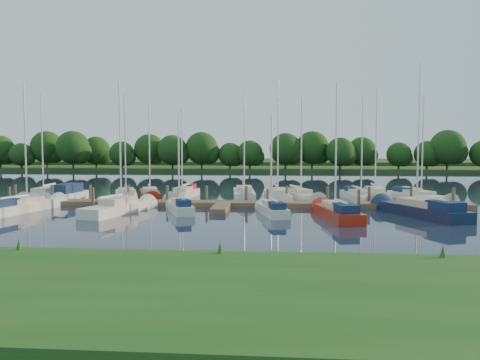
# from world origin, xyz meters

# --- Properties ---
(ground) EXTENTS (260.00, 260.00, 0.00)m
(ground) POSITION_xyz_m (0.00, 0.00, 0.00)
(ground) COLOR #1A2134
(ground) RESTS_ON ground
(near_bank) EXTENTS (90.00, 10.00, 0.50)m
(near_bank) POSITION_xyz_m (0.00, -16.00, 0.25)
(near_bank) COLOR #1A4D16
(near_bank) RESTS_ON ground
(dock) EXTENTS (40.00, 6.00, 0.40)m
(dock) POSITION_xyz_m (0.00, 7.31, 0.20)
(dock) COLOR brown
(dock) RESTS_ON ground
(mooring_pilings) EXTENTS (38.24, 2.84, 2.00)m
(mooring_pilings) POSITION_xyz_m (0.00, 8.43, 0.60)
(mooring_pilings) COLOR #473D33
(mooring_pilings) RESTS_ON ground
(far_shore) EXTENTS (180.00, 30.00, 0.60)m
(far_shore) POSITION_xyz_m (0.00, 75.00, 0.30)
(far_shore) COLOR #203C17
(far_shore) RESTS_ON ground
(distant_hill) EXTENTS (220.00, 40.00, 1.40)m
(distant_hill) POSITION_xyz_m (0.00, 100.00, 0.70)
(distant_hill) COLOR #314E22
(distant_hill) RESTS_ON ground
(treeline) EXTENTS (145.00, 10.25, 8.31)m
(treeline) POSITION_xyz_m (-1.00, 62.36, 4.20)
(treeline) COLOR #38281C
(treeline) RESTS_ON ground
(sailboat_n_0) EXTENTS (2.42, 8.12, 10.35)m
(sailboat_n_0) POSITION_xyz_m (-17.67, 12.03, 0.28)
(sailboat_n_0) COLOR silver
(sailboat_n_0) RESTS_ON ground
(motorboat) EXTENTS (2.46, 6.66, 1.91)m
(motorboat) POSITION_xyz_m (-15.18, 11.23, 0.38)
(motorboat) COLOR silver
(motorboat) RESTS_ON ground
(sailboat_n_2) EXTENTS (4.00, 8.02, 10.22)m
(sailboat_n_2) POSITION_xyz_m (-9.75, 12.00, 0.27)
(sailboat_n_2) COLOR silver
(sailboat_n_2) RESTS_ON ground
(sailboat_n_3) EXTENTS (3.57, 7.26, 9.26)m
(sailboat_n_3) POSITION_xyz_m (-7.99, 13.89, 0.27)
(sailboat_n_3) COLOR #9F1D0E
(sailboat_n_3) RESTS_ON ground
(sailboat_n_4) EXTENTS (2.17, 7.23, 9.27)m
(sailboat_n_4) POSITION_xyz_m (-4.73, 14.11, 0.32)
(sailboat_n_4) COLOR silver
(sailboat_n_4) RESTS_ON ground
(sailboat_n_5) EXTENTS (2.63, 8.20, 10.49)m
(sailboat_n_5) POSITION_xyz_m (1.21, 13.93, 0.28)
(sailboat_n_5) COLOR silver
(sailboat_n_5) RESTS_ON ground
(sailboat_n_6) EXTENTS (2.66, 9.04, 11.40)m
(sailboat_n_6) POSITION_xyz_m (4.40, 12.28, 0.27)
(sailboat_n_6) COLOR silver
(sailboat_n_6) RESTS_ON ground
(sailboat_n_7) EXTENTS (3.99, 7.69, 9.82)m
(sailboat_n_7) POSITION_xyz_m (6.53, 13.70, 0.27)
(sailboat_n_7) COLOR silver
(sailboat_n_7) RESTS_ON ground
(sailboat_n_8) EXTENTS (2.73, 8.03, 10.02)m
(sailboat_n_8) POSITION_xyz_m (12.10, 13.70, 0.30)
(sailboat_n_8) COLOR silver
(sailboat_n_8) RESTS_ON ground
(sailboat_n_9) EXTENTS (2.60, 8.61, 10.91)m
(sailboat_n_9) POSITION_xyz_m (13.60, 14.42, 0.28)
(sailboat_n_9) COLOR silver
(sailboat_n_9) RESTS_ON ground
(sailboat_n_10) EXTENTS (4.14, 7.84, 9.95)m
(sailboat_n_10) POSITION_xyz_m (17.44, 13.61, 0.30)
(sailboat_n_10) COLOR silver
(sailboat_n_10) RESTS_ON ground
(sailboat_s_0) EXTENTS (3.13, 8.07, 10.19)m
(sailboat_s_0) POSITION_xyz_m (-15.03, 3.56, 0.32)
(sailboat_s_0) COLOR silver
(sailboat_s_0) RESTS_ON ground
(sailboat_s_1) EXTENTS (3.54, 7.88, 10.17)m
(sailboat_s_1) POSITION_xyz_m (-7.37, 3.13, 0.28)
(sailboat_s_1) COLOR silver
(sailboat_s_1) RESTS_ON ground
(sailboat_s_2) EXTENTS (2.97, 5.56, 7.41)m
(sailboat_s_2) POSITION_xyz_m (-2.97, 4.04, 0.32)
(sailboat_s_2) COLOR silver
(sailboat_s_2) RESTS_ON ground
(sailboat_s_3) EXTENTS (2.50, 5.90, 7.65)m
(sailboat_s_3) POSITION_xyz_m (4.00, 3.32, 0.32)
(sailboat_s_3) COLOR silver
(sailboat_s_3) RESTS_ON ground
(sailboat_s_4) EXTENTS (2.82, 7.68, 9.80)m
(sailboat_s_4) POSITION_xyz_m (8.49, 1.99, 0.33)
(sailboat_s_4) COLOR #9F1D0E
(sailboat_s_4) RESTS_ON ground
(sailboat_s_5) EXTENTS (4.81, 8.77, 11.36)m
(sailboat_s_5) POSITION_xyz_m (14.59, 3.41, 0.34)
(sailboat_s_5) COLOR #111F39
(sailboat_s_5) RESTS_ON ground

